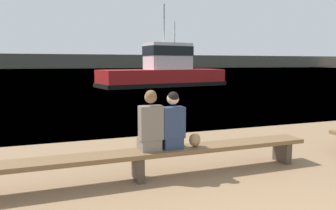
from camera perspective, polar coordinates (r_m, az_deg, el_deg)
The scene contains 8 objects.
water_surface at distance 128.38m, azimuth -19.32°, elevation 6.05°, with size 240.00×240.00×0.00m, color #5684A3.
far_shoreline at distance 128.97m, azimuth -19.37°, elevation 7.19°, with size 600.00×12.00×5.10m, color #4C4C42.
bench_main at distance 5.56m, azimuth -5.28°, elevation -8.97°, with size 6.51×0.50×0.49m.
person_left at distance 5.50m, azimuth -3.10°, elevation -3.44°, with size 0.39×0.42×1.03m.
person_right at distance 5.63m, azimuth 0.74°, elevation -3.35°, with size 0.39×0.42×0.99m.
shopping_bag at distance 5.82m, azimuth 4.68°, elevation -6.01°, with size 0.21×0.18×0.25m.
tugboat_red at distance 28.03m, azimuth -0.72°, elevation 5.68°, with size 11.44×5.34×6.83m.
moored_sailboat at distance 40.40m, azimuth 1.60°, elevation 5.16°, with size 7.41×3.54×6.92m.
Camera 1 is at (-2.21, -1.78, 1.96)m, focal length 35.00 mm.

